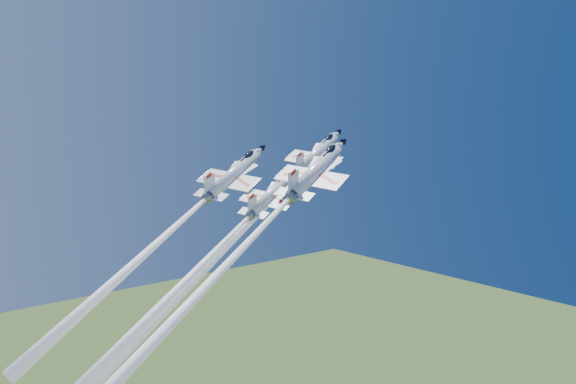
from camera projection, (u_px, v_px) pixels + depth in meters
jet_lead at (239, 234)px, 89.68m from camera, size 46.26×18.40×45.86m
jet_left at (169, 232)px, 90.61m from camera, size 39.03×16.02×34.33m
jet_right at (220, 271)px, 77.72m from camera, size 50.00×20.00×48.51m
jet_slot at (211, 255)px, 85.11m from camera, size 35.01×14.23×31.77m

